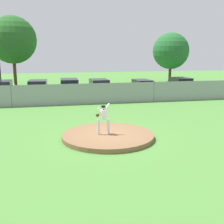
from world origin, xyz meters
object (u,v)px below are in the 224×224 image
(pitcher_youth, at_px, (103,117))
(parked_car_red, at_px, (142,87))
(parked_car_white, at_px, (99,88))
(parked_car_teal, at_px, (69,88))
(parked_car_silver, at_px, (3,90))
(parked_car_charcoal, at_px, (181,86))
(parked_car_champagne, at_px, (38,89))
(baseball, at_px, (114,133))

(pitcher_youth, relative_size, parked_car_red, 0.38)
(parked_car_white, distance_m, parked_car_teal, 3.07)
(pitcher_youth, distance_m, parked_car_silver, 16.70)
(pitcher_youth, height_order, parked_car_red, pitcher_youth)
(parked_car_charcoal, relative_size, parked_car_silver, 0.90)
(parked_car_silver, bearing_deg, parked_car_white, -1.92)
(parked_car_white, xyz_separation_m, parked_car_teal, (-3.07, -0.02, 0.05))
(parked_car_white, distance_m, parked_car_silver, 9.55)
(pitcher_youth, height_order, parked_car_champagne, pitcher_youth)
(pitcher_youth, height_order, baseball, pitcher_youth)
(parked_car_charcoal, height_order, parked_car_silver, parked_car_charcoal)
(pitcher_youth, distance_m, baseball, 1.07)
(pitcher_youth, xyz_separation_m, baseball, (0.53, -0.13, -0.92))
(baseball, bearing_deg, parked_car_red, 67.00)
(parked_car_champagne, bearing_deg, parked_car_silver, 175.93)
(baseball, bearing_deg, parked_car_charcoal, 53.90)
(baseball, xyz_separation_m, parked_car_silver, (-7.93, 15.09, 0.54))
(parked_car_champagne, bearing_deg, pitcher_youth, -74.77)
(pitcher_youth, height_order, parked_car_charcoal, pitcher_youth)
(baseball, height_order, parked_car_white, parked_car_white)
(parked_car_white, height_order, parked_car_teal, parked_car_teal)
(parked_car_white, bearing_deg, parked_car_teal, -179.57)
(pitcher_youth, relative_size, parked_car_champagne, 0.40)
(pitcher_youth, distance_m, parked_car_champagne, 15.26)
(parked_car_teal, bearing_deg, parked_car_champagne, 178.11)
(pitcher_youth, bearing_deg, parked_car_white, 81.68)
(pitcher_youth, relative_size, parked_car_silver, 0.36)
(parked_car_teal, bearing_deg, baseball, -84.34)
(baseball, distance_m, parked_car_charcoal, 17.88)
(pitcher_youth, height_order, parked_car_teal, pitcher_youth)
(parked_car_teal, height_order, parked_car_silver, parked_car_teal)
(parked_car_charcoal, bearing_deg, parked_car_red, 178.04)
(parked_car_charcoal, distance_m, parked_car_red, 4.34)
(parked_car_champagne, relative_size, parked_car_teal, 0.89)
(pitcher_youth, bearing_deg, parked_car_teal, 93.63)
(baseball, relative_size, parked_car_red, 0.02)
(parked_car_charcoal, bearing_deg, parked_car_white, 177.89)
(parked_car_teal, xyz_separation_m, parked_car_silver, (-6.47, 0.34, -0.03))
(pitcher_youth, relative_size, baseball, 22.59)
(pitcher_youth, distance_m, parked_car_charcoal, 18.10)
(parked_car_champagne, height_order, parked_car_teal, parked_car_teal)
(parked_car_champagne, xyz_separation_m, parked_car_red, (10.74, -0.26, -0.06))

